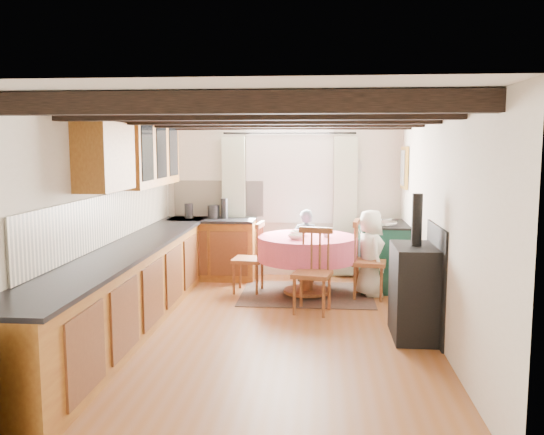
# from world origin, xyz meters

# --- Properties ---
(floor) EXTENTS (3.60, 5.50, 0.00)m
(floor) POSITION_xyz_m (0.00, 0.00, 0.00)
(floor) COLOR brown
(floor) RESTS_ON ground
(ceiling) EXTENTS (3.60, 5.50, 0.00)m
(ceiling) POSITION_xyz_m (0.00, 0.00, 2.40)
(ceiling) COLOR white
(ceiling) RESTS_ON ground
(wall_back) EXTENTS (3.60, 0.00, 2.40)m
(wall_back) POSITION_xyz_m (0.00, 2.75, 1.20)
(wall_back) COLOR silver
(wall_back) RESTS_ON ground
(wall_front) EXTENTS (3.60, 0.00, 2.40)m
(wall_front) POSITION_xyz_m (0.00, -2.75, 1.20)
(wall_front) COLOR silver
(wall_front) RESTS_ON ground
(wall_left) EXTENTS (0.00, 5.50, 2.40)m
(wall_left) POSITION_xyz_m (-1.80, 0.00, 1.20)
(wall_left) COLOR silver
(wall_left) RESTS_ON ground
(wall_right) EXTENTS (0.00, 5.50, 2.40)m
(wall_right) POSITION_xyz_m (1.80, 0.00, 1.20)
(wall_right) COLOR silver
(wall_right) RESTS_ON ground
(beam_a) EXTENTS (3.60, 0.16, 0.16)m
(beam_a) POSITION_xyz_m (0.00, -2.00, 2.31)
(beam_a) COLOR black
(beam_a) RESTS_ON ceiling
(beam_b) EXTENTS (3.60, 0.16, 0.16)m
(beam_b) POSITION_xyz_m (0.00, -1.00, 2.31)
(beam_b) COLOR black
(beam_b) RESTS_ON ceiling
(beam_c) EXTENTS (3.60, 0.16, 0.16)m
(beam_c) POSITION_xyz_m (0.00, 0.00, 2.31)
(beam_c) COLOR black
(beam_c) RESTS_ON ceiling
(beam_d) EXTENTS (3.60, 0.16, 0.16)m
(beam_d) POSITION_xyz_m (0.00, 1.00, 2.31)
(beam_d) COLOR black
(beam_d) RESTS_ON ceiling
(beam_e) EXTENTS (3.60, 0.16, 0.16)m
(beam_e) POSITION_xyz_m (0.00, 2.00, 2.31)
(beam_e) COLOR black
(beam_e) RESTS_ON ceiling
(splash_left) EXTENTS (0.02, 4.50, 0.55)m
(splash_left) POSITION_xyz_m (-1.78, 0.30, 1.20)
(splash_left) COLOR beige
(splash_left) RESTS_ON wall_left
(splash_back) EXTENTS (1.40, 0.02, 0.55)m
(splash_back) POSITION_xyz_m (-1.00, 2.73, 1.20)
(splash_back) COLOR beige
(splash_back) RESTS_ON wall_back
(base_cabinet_left) EXTENTS (0.60, 5.30, 0.88)m
(base_cabinet_left) POSITION_xyz_m (-1.50, 0.00, 0.44)
(base_cabinet_left) COLOR #986120
(base_cabinet_left) RESTS_ON floor
(base_cabinet_back) EXTENTS (1.30, 0.60, 0.88)m
(base_cabinet_back) POSITION_xyz_m (-1.05, 2.45, 0.44)
(base_cabinet_back) COLOR #986120
(base_cabinet_back) RESTS_ON floor
(worktop_left) EXTENTS (0.64, 5.30, 0.04)m
(worktop_left) POSITION_xyz_m (-1.48, 0.00, 0.90)
(worktop_left) COLOR black
(worktop_left) RESTS_ON base_cabinet_left
(worktop_back) EXTENTS (1.30, 0.64, 0.04)m
(worktop_back) POSITION_xyz_m (-1.05, 2.43, 0.90)
(worktop_back) COLOR black
(worktop_back) RESTS_ON base_cabinet_back
(wall_cabinet_glass) EXTENTS (0.34, 1.80, 0.90)m
(wall_cabinet_glass) POSITION_xyz_m (-1.63, 1.20, 1.95)
(wall_cabinet_glass) COLOR #986120
(wall_cabinet_glass) RESTS_ON wall_left
(wall_cabinet_solid) EXTENTS (0.34, 0.90, 0.70)m
(wall_cabinet_solid) POSITION_xyz_m (-1.63, -0.30, 1.90)
(wall_cabinet_solid) COLOR #986120
(wall_cabinet_solid) RESTS_ON wall_left
(window_frame) EXTENTS (1.34, 0.03, 1.54)m
(window_frame) POSITION_xyz_m (0.10, 2.73, 1.60)
(window_frame) COLOR white
(window_frame) RESTS_ON wall_back
(window_pane) EXTENTS (1.20, 0.01, 1.40)m
(window_pane) POSITION_xyz_m (0.10, 2.74, 1.60)
(window_pane) COLOR white
(window_pane) RESTS_ON wall_back
(curtain_left) EXTENTS (0.35, 0.10, 2.10)m
(curtain_left) POSITION_xyz_m (-0.75, 2.65, 1.10)
(curtain_left) COLOR beige
(curtain_left) RESTS_ON wall_back
(curtain_right) EXTENTS (0.35, 0.10, 2.10)m
(curtain_right) POSITION_xyz_m (0.95, 2.65, 1.10)
(curtain_right) COLOR beige
(curtain_right) RESTS_ON wall_back
(curtain_rod) EXTENTS (2.00, 0.03, 0.03)m
(curtain_rod) POSITION_xyz_m (0.10, 2.65, 2.20)
(curtain_rod) COLOR black
(curtain_rod) RESTS_ON wall_back
(wall_picture) EXTENTS (0.04, 0.50, 0.60)m
(wall_picture) POSITION_xyz_m (1.77, 2.30, 1.70)
(wall_picture) COLOR gold
(wall_picture) RESTS_ON wall_right
(wall_plate) EXTENTS (0.30, 0.02, 0.30)m
(wall_plate) POSITION_xyz_m (1.05, 2.72, 1.70)
(wall_plate) COLOR silver
(wall_plate) RESTS_ON wall_back
(rug) EXTENTS (1.78, 1.38, 0.01)m
(rug) POSITION_xyz_m (0.41, 1.58, 0.01)
(rug) COLOR brown
(rug) RESTS_ON floor
(dining_table) EXTENTS (1.33, 1.33, 0.80)m
(dining_table) POSITION_xyz_m (0.41, 1.58, 0.40)
(dining_table) COLOR #BE4C5E
(dining_table) RESTS_ON floor
(chair_near) EXTENTS (0.53, 0.54, 1.03)m
(chair_near) POSITION_xyz_m (0.49, 0.74, 0.51)
(chair_near) COLOR #965429
(chair_near) RESTS_ON floor
(chair_left) EXTENTS (0.48, 0.47, 0.98)m
(chair_left) POSITION_xyz_m (-0.41, 1.66, 0.49)
(chair_left) COLOR #965429
(chair_left) RESTS_ON floor
(chair_right) EXTENTS (0.53, 0.51, 1.04)m
(chair_right) POSITION_xyz_m (1.23, 1.48, 0.52)
(chair_right) COLOR #965429
(chair_right) RESTS_ON floor
(aga_range) EXTENTS (0.66, 1.03, 0.95)m
(aga_range) POSITION_xyz_m (1.47, 2.10, 0.47)
(aga_range) COLOR #174435
(aga_range) RESTS_ON floor
(cast_iron_stove) EXTENTS (0.46, 0.76, 1.52)m
(cast_iron_stove) POSITION_xyz_m (1.58, -0.06, 0.76)
(cast_iron_stove) COLOR black
(cast_iron_stove) RESTS_ON floor
(child_far) EXTENTS (0.41, 0.28, 1.08)m
(child_far) POSITION_xyz_m (0.37, 2.36, 0.54)
(child_far) COLOR #43525A
(child_far) RESTS_ON floor
(child_right) EXTENTS (0.51, 0.65, 1.16)m
(child_right) POSITION_xyz_m (1.25, 1.61, 0.58)
(child_right) COLOR white
(child_right) RESTS_ON floor
(bowl_a) EXTENTS (0.26, 0.26, 0.06)m
(bowl_a) POSITION_xyz_m (0.29, 1.66, 0.83)
(bowl_a) COLOR silver
(bowl_a) RESTS_ON dining_table
(bowl_b) EXTENTS (0.29, 0.29, 0.07)m
(bowl_b) POSITION_xyz_m (0.27, 1.31, 0.84)
(bowl_b) COLOR silver
(bowl_b) RESTS_ON dining_table
(cup) EXTENTS (0.12, 0.12, 0.09)m
(cup) POSITION_xyz_m (0.66, 1.53, 0.85)
(cup) COLOR silver
(cup) RESTS_ON dining_table
(canister_tall) EXTENTS (0.13, 0.13, 0.22)m
(canister_tall) POSITION_xyz_m (-1.41, 2.44, 1.03)
(canister_tall) COLOR #262628
(canister_tall) RESTS_ON worktop_back
(canister_wide) EXTENTS (0.18, 0.18, 0.20)m
(canister_wide) POSITION_xyz_m (-1.03, 2.47, 1.02)
(canister_wide) COLOR #262628
(canister_wide) RESTS_ON worktop_back
(canister_slim) EXTENTS (0.11, 0.11, 0.30)m
(canister_slim) POSITION_xyz_m (-0.87, 2.47, 1.07)
(canister_slim) COLOR #262628
(canister_slim) RESTS_ON worktop_back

